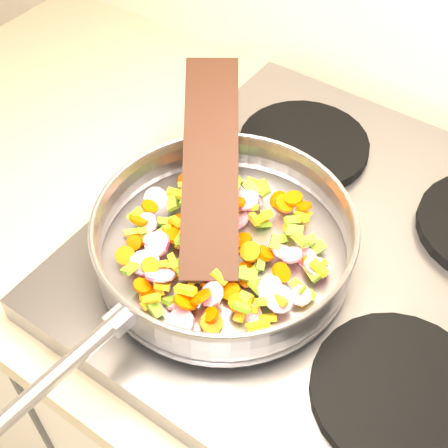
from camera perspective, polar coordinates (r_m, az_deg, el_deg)
The scene contains 7 objects.
cooktop at distance 0.82m, azimuth 10.63°, elevation -3.44°, with size 0.60×0.60×0.04m, color #939399.
grate_fl at distance 0.76m, azimuth -3.34°, elevation -4.24°, with size 0.19×0.19×0.02m, color black.
grate_fr at distance 0.70m, azimuth 15.81°, elevation -14.62°, with size 0.19×0.19×0.02m, color black.
grate_bl at distance 0.93m, azimuth 7.29°, elevation 7.19°, with size 0.19×0.19×0.02m, color black.
saute_pan at distance 0.74m, azimuth -0.10°, elevation -1.21°, with size 0.36×0.52×0.06m.
vegetable_heap at distance 0.75m, azimuth -0.32°, elevation -1.92°, with size 0.26×0.26×0.05m.
wooden_spatula at distance 0.76m, azimuth -1.23°, elevation 5.52°, with size 0.30×0.07×0.01m, color black.
Camera 1 is at (-0.54, 1.17, 1.56)m, focal length 50.00 mm.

